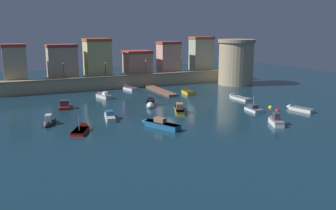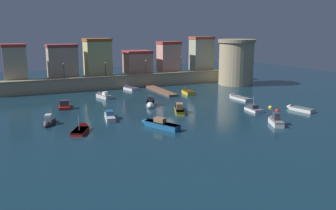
% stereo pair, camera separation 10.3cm
% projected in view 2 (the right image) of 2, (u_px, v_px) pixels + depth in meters
% --- Properties ---
extents(ground_plane, '(141.54, 141.54, 0.00)m').
position_uv_depth(ground_plane, '(167.00, 108.00, 66.14)').
color(ground_plane, '#112D3D').
extents(quay_wall, '(56.97, 2.53, 3.10)m').
position_uv_depth(quay_wall, '(124.00, 81.00, 87.81)').
color(quay_wall, tan).
rests_on(quay_wall, ground).
extents(old_town_backdrop, '(51.89, 5.68, 8.88)m').
position_uv_depth(old_town_backdrop, '(118.00, 58.00, 89.63)').
color(old_town_backdrop, tan).
rests_on(old_town_backdrop, ground).
extents(fortress_tower, '(9.24, 9.24, 11.26)m').
position_uv_depth(fortress_tower, '(236.00, 62.00, 92.04)').
color(fortress_tower, tan).
rests_on(fortress_tower, ground).
extents(pier_dock, '(2.07, 14.22, 0.70)m').
position_uv_depth(pier_dock, '(160.00, 90.00, 83.09)').
color(pier_dock, brown).
rests_on(pier_dock, ground).
extents(quay_lamp_0, '(0.32, 0.32, 3.36)m').
position_uv_depth(quay_lamp_0, '(64.00, 68.00, 81.38)').
color(quay_lamp_0, black).
rests_on(quay_lamp_0, quay_wall).
extents(quay_lamp_1, '(0.32, 0.32, 3.15)m').
position_uv_depth(quay_lamp_1, '(106.00, 67.00, 85.24)').
color(quay_lamp_1, black).
rests_on(quay_lamp_1, quay_wall).
extents(quay_lamp_2, '(0.32, 0.32, 3.22)m').
position_uv_depth(quay_lamp_2, '(146.00, 65.00, 89.28)').
color(quay_lamp_2, black).
rests_on(quay_lamp_2, quay_wall).
extents(quay_lamp_3, '(0.32, 0.32, 3.87)m').
position_uv_depth(quay_lamp_3, '(181.00, 62.00, 93.06)').
color(quay_lamp_3, black).
rests_on(quay_lamp_3, quay_wall).
extents(moored_boat_0, '(3.14, 4.76, 2.01)m').
position_uv_depth(moored_boat_0, '(150.00, 103.00, 67.31)').
color(moored_boat_0, silver).
rests_on(moored_boat_0, ground).
extents(moored_boat_1, '(2.61, 4.53, 1.82)m').
position_uv_depth(moored_boat_1, '(48.00, 122.00, 54.63)').
color(moored_boat_1, '#333338').
rests_on(moored_boat_1, ground).
extents(moored_boat_2, '(2.26, 5.00, 1.64)m').
position_uv_depth(moored_boat_2, '(187.00, 92.00, 80.31)').
color(moored_boat_2, gold).
rests_on(moored_boat_2, ground).
extents(moored_boat_3, '(4.02, 7.19, 1.96)m').
position_uv_depth(moored_boat_3, '(179.00, 108.00, 63.38)').
color(moored_boat_3, gold).
rests_on(moored_boat_3, ground).
extents(moored_boat_4, '(2.88, 5.00, 1.65)m').
position_uv_depth(moored_boat_4, '(128.00, 88.00, 85.55)').
color(moored_boat_4, white).
rests_on(moored_boat_4, ground).
extents(moored_boat_5, '(3.61, 4.99, 3.08)m').
position_uv_depth(moored_boat_5, '(82.00, 129.00, 51.37)').
color(moored_boat_5, red).
rests_on(moored_boat_5, ground).
extents(moored_boat_6, '(2.36, 6.35, 1.62)m').
position_uv_depth(moored_boat_6, '(109.00, 115.00, 58.65)').
color(moored_boat_6, white).
rests_on(moored_boat_6, ground).
extents(moored_boat_7, '(2.87, 5.19, 1.71)m').
position_uv_depth(moored_boat_7, '(102.00, 95.00, 75.66)').
color(moored_boat_7, silver).
rests_on(moored_boat_7, ground).
extents(moored_boat_8, '(3.26, 4.93, 2.11)m').
position_uv_depth(moored_boat_8, '(275.00, 120.00, 55.02)').
color(moored_boat_8, white).
rests_on(moored_boat_8, ground).
extents(moored_boat_9, '(2.67, 4.95, 2.20)m').
position_uv_depth(moored_boat_9, '(65.00, 105.00, 66.52)').
color(moored_boat_9, red).
rests_on(moored_boat_9, ground).
extents(moored_boat_10, '(4.32, 6.99, 1.72)m').
position_uv_depth(moored_boat_10, '(158.00, 124.00, 53.27)').
color(moored_boat_10, '#195689').
rests_on(moored_boat_10, ground).
extents(moored_boat_11, '(2.01, 6.42, 1.55)m').
position_uv_depth(moored_boat_11, '(237.00, 97.00, 74.81)').
color(moored_boat_11, white).
rests_on(moored_boat_11, ground).
extents(moored_boat_12, '(2.52, 5.57, 1.40)m').
position_uv_depth(moored_boat_12, '(297.00, 108.00, 64.16)').
color(moored_boat_12, silver).
rests_on(moored_boat_12, ground).
extents(moored_boat_13, '(2.13, 4.73, 3.14)m').
position_uv_depth(moored_boat_13, '(251.00, 108.00, 64.29)').
color(moored_boat_13, white).
rests_on(moored_boat_13, ground).
extents(mooring_buoy_0, '(0.77, 0.77, 0.77)m').
position_uv_depth(mooring_buoy_0, '(270.00, 108.00, 66.28)').
color(mooring_buoy_0, yellow).
rests_on(mooring_buoy_0, ground).
extents(mooring_buoy_1, '(0.74, 0.74, 0.74)m').
position_uv_depth(mooring_buoy_1, '(277.00, 111.00, 63.79)').
color(mooring_buoy_1, red).
rests_on(mooring_buoy_1, ground).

